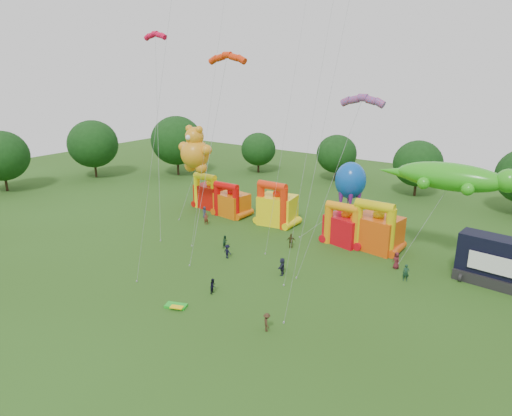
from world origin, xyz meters
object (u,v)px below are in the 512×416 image
Objects in this scene: bouncy_castle_2 at (277,208)px; spectator_0 at (205,212)px; octopus_kite at (337,202)px; spectator_4 at (291,241)px; bouncy_castle_0 at (210,194)px; stage_trailer at (499,263)px; teddy_bear_kite at (193,160)px; gecko_kite at (439,197)px.

bouncy_castle_2 is 11.05m from spectator_0.
octopus_kite is 9.53m from spectator_4.
octopus_kite reaches higher than bouncy_castle_0.
stage_trailer is 40.82m from teddy_bear_kite.
stage_trailer is 4.37× the size of spectator_4.
spectator_4 is at bearing -170.59° from stage_trailer.
spectator_0 is at bearing -37.01° from spectator_4.
spectator_4 is at bearing -45.71° from bouncy_castle_2.
bouncy_castle_2 is 3.76× the size of spectator_0.
teddy_bear_kite is (-11.60, -4.24, 6.12)m from bouncy_castle_2.
teddy_bear_kite reaches higher than stage_trailer.
bouncy_castle_2 reaches higher than spectator_0.
octopus_kite reaches higher than spectator_4.
octopus_kite is (8.19, 2.28, 1.68)m from bouncy_castle_2.
spectator_0 is at bearing -58.51° from bouncy_castle_0.
stage_trailer is 0.55× the size of gecko_kite.
spectator_4 is at bearing 7.18° from spectator_0.
spectator_0 is 16.87m from spectator_4.
stage_trailer is 8.93m from gecko_kite.
stage_trailer is 4.74× the size of spectator_0.
bouncy_castle_0 is 20.68m from spectator_4.
spectator_4 is at bearing -7.19° from teddy_bear_kite.
teddy_bear_kite is (1.39, -4.96, 6.39)m from bouncy_castle_0.
spectator_4 is at bearing -160.95° from gecko_kite.
bouncy_castle_0 is at bearing 176.88° from gecko_kite.
bouncy_castle_2 is 28.87m from stage_trailer.
gecko_kite reaches higher than spectator_0.
gecko_kite is 17.72m from spectator_4.
bouncy_castle_2 is 13.79m from teddy_bear_kite.
bouncy_castle_0 is 3.07× the size of spectator_4.
spectator_0 is at bearing -162.08° from octopus_kite.
bouncy_castle_2 reaches higher than stage_trailer.
bouncy_castle_0 is 21.32m from octopus_kite.
bouncy_castle_0 is at bearing 105.63° from teddy_bear_kite.
spectator_0 is (-32.07, -2.52, -6.97)m from gecko_kite.
spectator_4 is (-22.39, -3.71, -1.52)m from stage_trailer.
bouncy_castle_2 is at bearing -164.46° from octopus_kite.
bouncy_castle_2 is 0.79× the size of stage_trailer.
bouncy_castle_0 is 8.20m from teddy_bear_kite.
octopus_kite is (-20.55, 5.08, 1.68)m from stage_trailer.
stage_trailer is 22.74m from spectator_4.
bouncy_castle_0 is at bearing -47.89° from spectator_4.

